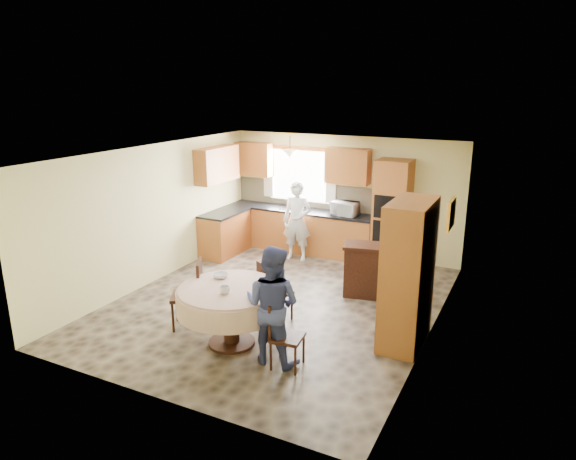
# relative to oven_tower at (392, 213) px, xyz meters

# --- Properties ---
(floor) EXTENTS (5.00, 6.00, 0.01)m
(floor) POSITION_rel_oven_tower_xyz_m (-1.15, -2.69, -1.06)
(floor) COLOR #72624F
(floor) RESTS_ON ground
(ceiling) EXTENTS (5.00, 6.00, 0.01)m
(ceiling) POSITION_rel_oven_tower_xyz_m (-1.15, -2.69, 1.44)
(ceiling) COLOR white
(ceiling) RESTS_ON wall_back
(wall_back) EXTENTS (5.00, 0.02, 2.50)m
(wall_back) POSITION_rel_oven_tower_xyz_m (-1.15, 0.31, 0.19)
(wall_back) COLOR beige
(wall_back) RESTS_ON floor
(wall_front) EXTENTS (5.00, 0.02, 2.50)m
(wall_front) POSITION_rel_oven_tower_xyz_m (-1.15, -5.69, 0.19)
(wall_front) COLOR beige
(wall_front) RESTS_ON floor
(wall_left) EXTENTS (0.02, 6.00, 2.50)m
(wall_left) POSITION_rel_oven_tower_xyz_m (-3.65, -2.69, 0.19)
(wall_left) COLOR beige
(wall_left) RESTS_ON floor
(wall_right) EXTENTS (0.02, 6.00, 2.50)m
(wall_right) POSITION_rel_oven_tower_xyz_m (1.35, -2.69, 0.19)
(wall_right) COLOR beige
(wall_right) RESTS_ON floor
(window) EXTENTS (1.40, 0.03, 1.10)m
(window) POSITION_rel_oven_tower_xyz_m (-2.15, 0.29, 0.54)
(window) COLOR white
(window) RESTS_ON wall_back
(curtain_left) EXTENTS (0.22, 0.02, 1.15)m
(curtain_left) POSITION_rel_oven_tower_xyz_m (-2.90, 0.24, 0.59)
(curtain_left) COLOR white
(curtain_left) RESTS_ON wall_back
(curtain_right) EXTENTS (0.22, 0.02, 1.15)m
(curtain_right) POSITION_rel_oven_tower_xyz_m (-1.40, 0.24, 0.59)
(curtain_right) COLOR white
(curtain_right) RESTS_ON wall_back
(base_cab_back) EXTENTS (3.30, 0.60, 0.88)m
(base_cab_back) POSITION_rel_oven_tower_xyz_m (-2.00, 0.01, -0.62)
(base_cab_back) COLOR #C07433
(base_cab_back) RESTS_ON floor
(counter_back) EXTENTS (3.30, 0.64, 0.04)m
(counter_back) POSITION_rel_oven_tower_xyz_m (-2.00, 0.01, -0.16)
(counter_back) COLOR black
(counter_back) RESTS_ON base_cab_back
(base_cab_left) EXTENTS (0.60, 1.20, 0.88)m
(base_cab_left) POSITION_rel_oven_tower_xyz_m (-3.35, -0.89, -0.62)
(base_cab_left) COLOR #C07433
(base_cab_left) RESTS_ON floor
(counter_left) EXTENTS (0.64, 1.20, 0.04)m
(counter_left) POSITION_rel_oven_tower_xyz_m (-3.35, -0.89, -0.16)
(counter_left) COLOR black
(counter_left) RESTS_ON base_cab_left
(backsplash) EXTENTS (3.30, 0.02, 0.55)m
(backsplash) POSITION_rel_oven_tower_xyz_m (-2.00, 0.30, 0.12)
(backsplash) COLOR tan
(backsplash) RESTS_ON wall_back
(wall_cab_left) EXTENTS (0.85, 0.33, 0.72)m
(wall_cab_left) POSITION_rel_oven_tower_xyz_m (-3.20, 0.15, 0.85)
(wall_cab_left) COLOR #AB5A2A
(wall_cab_left) RESTS_ON wall_back
(wall_cab_right) EXTENTS (0.90, 0.33, 0.72)m
(wall_cab_right) POSITION_rel_oven_tower_xyz_m (-1.00, 0.15, 0.85)
(wall_cab_right) COLOR #AB5A2A
(wall_cab_right) RESTS_ON wall_back
(wall_cab_side) EXTENTS (0.33, 1.20, 0.72)m
(wall_cab_side) POSITION_rel_oven_tower_xyz_m (-3.48, -0.89, 0.85)
(wall_cab_side) COLOR #AB5A2A
(wall_cab_side) RESTS_ON wall_left
(oven_tower) EXTENTS (0.66, 0.62, 2.12)m
(oven_tower) POSITION_rel_oven_tower_xyz_m (0.00, 0.00, 0.00)
(oven_tower) COLOR #C07433
(oven_tower) RESTS_ON floor
(oven_upper) EXTENTS (0.56, 0.01, 0.45)m
(oven_upper) POSITION_rel_oven_tower_xyz_m (0.00, -0.31, 0.19)
(oven_upper) COLOR black
(oven_upper) RESTS_ON oven_tower
(oven_lower) EXTENTS (0.56, 0.01, 0.45)m
(oven_lower) POSITION_rel_oven_tower_xyz_m (0.00, -0.31, -0.31)
(oven_lower) COLOR black
(oven_lower) RESTS_ON oven_tower
(pendant) EXTENTS (0.36, 0.36, 0.18)m
(pendant) POSITION_rel_oven_tower_xyz_m (-2.15, -0.19, 1.06)
(pendant) COLOR beige
(pendant) RESTS_ON ceiling
(sideboard) EXTENTS (1.28, 0.73, 0.86)m
(sideboard) POSITION_rel_oven_tower_xyz_m (0.27, -1.67, -0.63)
(sideboard) COLOR #3D1C10
(sideboard) RESTS_ON floor
(space_heater) EXTENTS (0.36, 0.26, 0.50)m
(space_heater) POSITION_rel_oven_tower_xyz_m (1.05, -2.72, -0.81)
(space_heater) COLOR black
(space_heater) RESTS_ON floor
(cupboard) EXTENTS (0.54, 1.07, 2.05)m
(cupboard) POSITION_rel_oven_tower_xyz_m (1.07, -3.06, -0.04)
(cupboard) COLOR #C07433
(cupboard) RESTS_ON floor
(dining_table) EXTENTS (1.48, 1.48, 0.85)m
(dining_table) POSITION_rel_oven_tower_xyz_m (-1.08, -4.20, -0.40)
(dining_table) COLOR #3D1C10
(dining_table) RESTS_ON floor
(chair_left) EXTENTS (0.61, 0.61, 1.04)m
(chair_left) POSITION_rel_oven_tower_xyz_m (-1.89, -3.98, -0.49)
(chair_left) COLOR #3D1C10
(chair_left) RESTS_ON floor
(chair_back) EXTENTS (0.53, 0.53, 0.96)m
(chair_back) POSITION_rel_oven_tower_xyz_m (-0.92, -3.31, -0.53)
(chair_back) COLOR #3D1C10
(chair_back) RESTS_ON floor
(chair_right) EXTENTS (0.43, 0.43, 0.89)m
(chair_right) POSITION_rel_oven_tower_xyz_m (-0.18, -4.40, -0.57)
(chair_right) COLOR #3D1C10
(chair_right) RESTS_ON floor
(framed_picture) EXTENTS (0.06, 0.58, 0.48)m
(framed_picture) POSITION_rel_oven_tower_xyz_m (1.32, -1.37, 0.45)
(framed_picture) COLOR gold
(framed_picture) RESTS_ON wall_right
(microwave) EXTENTS (0.54, 0.38, 0.29)m
(microwave) POSITION_rel_oven_tower_xyz_m (-0.97, -0.04, 0.00)
(microwave) COLOR silver
(microwave) RESTS_ON counter_back
(person_sink) EXTENTS (0.65, 0.48, 1.63)m
(person_sink) POSITION_rel_oven_tower_xyz_m (-1.81, -0.54, -0.24)
(person_sink) COLOR silver
(person_sink) RESTS_ON floor
(person_dining) EXTENTS (0.78, 0.61, 1.59)m
(person_dining) POSITION_rel_oven_tower_xyz_m (-0.35, -4.35, -0.26)
(person_dining) COLOR #3A437F
(person_dining) RESTS_ON floor
(bowl_sideboard) EXTENTS (0.24, 0.24, 0.05)m
(bowl_sideboard) POSITION_rel_oven_tower_xyz_m (-0.09, -1.67, -0.18)
(bowl_sideboard) COLOR #B2B2B2
(bowl_sideboard) RESTS_ON sideboard
(bottle_sideboard) EXTENTS (0.16, 0.16, 0.32)m
(bottle_sideboard) POSITION_rel_oven_tower_xyz_m (0.53, -1.67, -0.04)
(bottle_sideboard) COLOR silver
(bottle_sideboard) RESTS_ON sideboard
(cup_table) EXTENTS (0.16, 0.16, 0.11)m
(cup_table) POSITION_rel_oven_tower_xyz_m (-1.03, -4.41, -0.16)
(cup_table) COLOR #B2B2B2
(cup_table) RESTS_ON dining_table
(bowl_table) EXTENTS (0.27, 0.27, 0.07)m
(bowl_table) POSITION_rel_oven_tower_xyz_m (-1.40, -3.95, -0.18)
(bowl_table) COLOR #B2B2B2
(bowl_table) RESTS_ON dining_table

